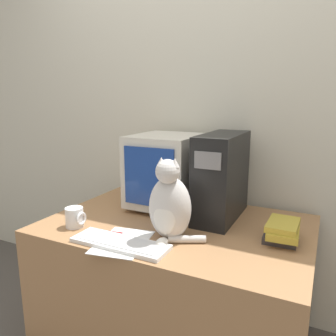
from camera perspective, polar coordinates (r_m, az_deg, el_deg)
The scene contains 10 objects.
wall_back at distance 2.07m, azimuth 7.67°, elevation 9.22°, with size 7.00×0.05×2.50m.
desk at distance 1.87m, azimuth 1.50°, elevation -19.79°, with size 1.32×0.89×0.72m.
crt_monitor at distance 1.89m, azimuth -0.32°, elevation -0.44°, with size 0.37×0.41×0.43m.
computer_tower at distance 1.75m, azimuth 9.31°, elevation -1.44°, with size 0.18×0.46×0.45m.
keyboard at distance 1.48m, azimuth -8.36°, elevation -12.81°, with size 0.44×0.15×0.02m.
cat at distance 1.47m, azimuth 0.28°, elevation -6.51°, with size 0.27×0.22×0.38m.
book_stack at distance 1.57m, azimuth 19.28°, elevation -10.36°, with size 0.16×0.21×0.09m.
pen at distance 1.62m, azimuth -10.42°, elevation -10.80°, with size 0.15×0.03×0.01m.
paper_sheet at distance 1.51m, azimuth -7.88°, elevation -12.63°, with size 0.26×0.33×0.00m.
mug at distance 1.71m, azimuth -15.91°, elevation -8.27°, with size 0.09×0.09×0.10m.
Camera 1 is at (0.66, -1.00, 1.35)m, focal length 35.00 mm.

